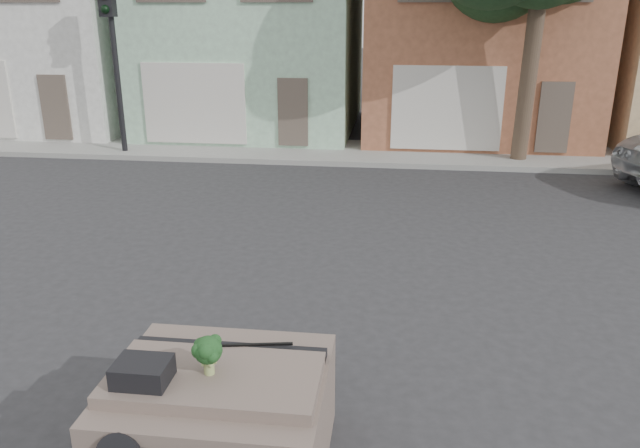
# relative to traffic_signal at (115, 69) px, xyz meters

# --- Properties ---
(ground_plane) EXTENTS (120.00, 120.00, 0.00)m
(ground_plane) POSITION_rel_traffic_signal_xyz_m (6.50, -9.50, -2.55)
(ground_plane) COLOR #303033
(ground_plane) RESTS_ON ground
(sidewalk) EXTENTS (40.00, 3.00, 0.15)m
(sidewalk) POSITION_rel_traffic_signal_xyz_m (6.50, 1.00, -2.47)
(sidewalk) COLOR gray
(sidewalk) RESTS_ON ground
(townhouse_white) EXTENTS (7.20, 8.20, 7.55)m
(townhouse_white) POSITION_rel_traffic_signal_xyz_m (-4.50, 5.00, 1.23)
(townhouse_white) COLOR silver
(townhouse_white) RESTS_ON ground
(townhouse_mint) EXTENTS (7.20, 8.20, 7.55)m
(townhouse_mint) POSITION_rel_traffic_signal_xyz_m (3.00, 5.00, 1.23)
(townhouse_mint) COLOR #A6D3B1
(townhouse_mint) RESTS_ON ground
(townhouse_tan) EXTENTS (7.20, 8.20, 7.55)m
(townhouse_tan) POSITION_rel_traffic_signal_xyz_m (10.50, 5.00, 1.23)
(townhouse_tan) COLOR #9E5D40
(townhouse_tan) RESTS_ON ground
(traffic_signal) EXTENTS (0.40, 0.40, 5.10)m
(traffic_signal) POSITION_rel_traffic_signal_xyz_m (0.00, 0.00, 0.00)
(traffic_signal) COLOR black
(traffic_signal) RESTS_ON ground
(tree_near) EXTENTS (4.40, 4.00, 8.50)m
(tree_near) POSITION_rel_traffic_signal_xyz_m (11.50, 0.30, 1.70)
(tree_near) COLOR #1F3B1E
(tree_near) RESTS_ON ground
(car_dashboard) EXTENTS (2.00, 1.80, 1.12)m
(car_dashboard) POSITION_rel_traffic_signal_xyz_m (6.50, -12.50, -1.99)
(car_dashboard) COLOR #6F5E54
(car_dashboard) RESTS_ON ground
(instrument_hump) EXTENTS (0.48, 0.38, 0.20)m
(instrument_hump) POSITION_rel_traffic_signal_xyz_m (5.92, -12.85, -1.33)
(instrument_hump) COLOR black
(instrument_hump) RESTS_ON car_dashboard
(wiper_arm) EXTENTS (0.69, 0.15, 0.02)m
(wiper_arm) POSITION_rel_traffic_signal_xyz_m (6.78, -12.12, -1.42)
(wiper_arm) COLOR black
(wiper_arm) RESTS_ON car_dashboard
(broccoli) EXTENTS (0.35, 0.35, 0.38)m
(broccoli) POSITION_rel_traffic_signal_xyz_m (6.46, -12.65, -1.24)
(broccoli) COLOR #173A18
(broccoli) RESTS_ON car_dashboard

